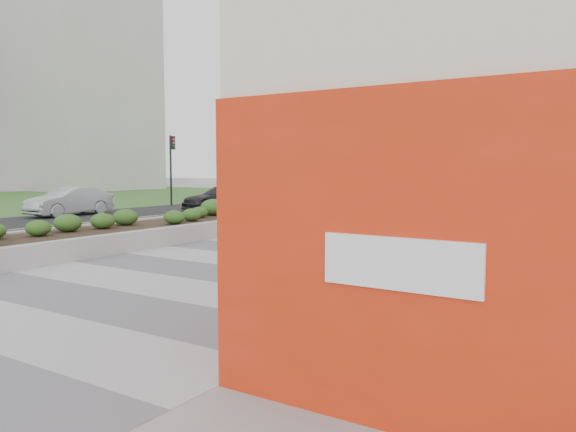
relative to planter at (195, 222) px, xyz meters
The scene contains 12 objects.
ground 8.91m from the planter, 51.84° to the right, with size 160.00×160.00×0.00m, color gray.
walkway 6.81m from the planter, 36.03° to the right, with size 8.00×36.00×0.01m, color #A8A8AD.
planter is the anchor object (origin of this frame).
street 6.51m from the planter, behind, with size 10.00×40.00×0.00m, color black.
traffic_signal_near 10.90m from the planter, 99.35° to the left, with size 0.33×0.28×4.20m.
traffic_signal_far 15.00m from the planter, 137.54° to the left, with size 0.33×0.28×4.20m.
distant_bldg_west_a 46.92m from the planter, 149.79° to the left, with size 18.00×12.00×22.00m, color #ADAAA3.
distant_bldg_north_l 48.95m from the planter, 89.40° to the left, with size 16.00×12.00×20.00m, color #ADAAA3.
manhole_cover 7.22m from the planter, 33.69° to the right, with size 0.44×0.44×0.01m, color #595654.
skateboarder 8.08m from the planter, 30.07° to the left, with size 0.51×0.74×1.53m.
car_silver 10.25m from the planter, 167.45° to the left, with size 1.45×4.17×1.37m, color #B3B6BB.
car_dark 10.92m from the planter, 124.66° to the left, with size 1.83×4.51×1.31m, color black.
Camera 1 is at (7.74, -7.51, 2.31)m, focal length 35.00 mm.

